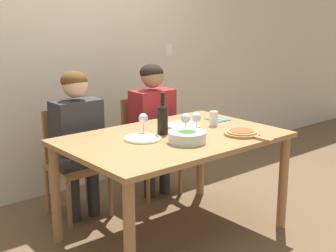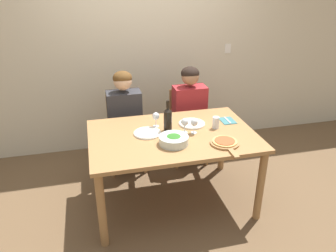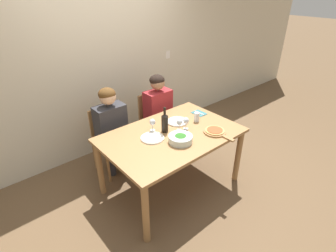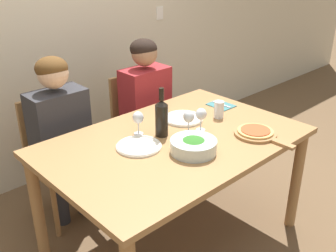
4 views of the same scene
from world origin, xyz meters
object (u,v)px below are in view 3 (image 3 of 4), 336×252
object	(u,v)px
wine_bottle	(165,122)
fork_on_napkin	(199,113)
chair_left	(109,138)
chair_right	(154,120)
water_tumbler	(197,117)
pizza_on_board	(215,131)
dinner_plate_right	(177,121)
person_woman	(112,125)
wine_glass_right	(179,122)
wine_glass_left	(152,123)
broccoli_bowl	(180,139)
wine_glass_centre	(186,121)
dinner_plate_left	(152,138)
person_man	(159,108)

from	to	relation	value
wine_bottle	fork_on_napkin	xyz separation A→B (m)	(0.65, 0.07, -0.12)
chair_left	chair_right	world-z (taller)	same
water_tumbler	pizza_on_board	bearing A→B (deg)	-96.87
dinner_plate_right	chair_left	bearing A→B (deg)	132.23
fork_on_napkin	person_woman	bearing A→B (deg)	150.08
chair_left	water_tumbler	size ratio (longest dim) A/B	7.50
person_woman	wine_glass_right	size ratio (longest dim) A/B	7.96
dinner_plate_right	wine_glass_left	xyz separation A→B (m)	(-0.36, 0.03, 0.10)
chair_left	pizza_on_board	size ratio (longest dim) A/B	2.19
person_woman	wine_glass_left	bearing A→B (deg)	-64.84
broccoli_bowl	wine_glass_centre	xyz separation A→B (m)	(0.24, 0.17, 0.07)
wine_glass_left	wine_glass_centre	size ratio (longest dim) A/B	1.00
person_woman	pizza_on_board	size ratio (longest dim) A/B	3.00
pizza_on_board	wine_glass_right	world-z (taller)	wine_glass_right
chair_left	person_woman	bearing A→B (deg)	-90.00
dinner_plate_left	dinner_plate_right	world-z (taller)	same
wine_glass_left	pizza_on_board	bearing A→B (deg)	-44.49
person_woman	wine_glass_right	xyz separation A→B (m)	(0.49, -0.73, 0.16)
pizza_on_board	wine_glass_centre	bearing A→B (deg)	125.02
fork_on_napkin	wine_glass_centre	bearing A→B (deg)	-156.43
chair_left	wine_glass_left	distance (m)	0.80
chair_right	wine_glass_left	xyz separation A→B (m)	(-0.52, -0.64, 0.41)
person_man	dinner_plate_right	xyz separation A→B (m)	(-0.15, -0.56, 0.06)
water_tumbler	wine_glass_right	bearing A→B (deg)	-175.64
pizza_on_board	wine_glass_centre	size ratio (longest dim) A/B	2.65
chair_right	broccoli_bowl	distance (m)	1.17
pizza_on_board	wine_glass_centre	world-z (taller)	wine_glass_centre
person_woman	broccoli_bowl	xyz separation A→B (m)	(0.33, -0.92, 0.09)
chair_right	fork_on_napkin	world-z (taller)	chair_right
person_man	wine_glass_left	bearing A→B (deg)	-134.25
dinner_plate_right	wine_glass_right	world-z (taller)	wine_glass_right
person_man	wine_bottle	bearing A→B (deg)	-123.44
person_woman	wine_glass_right	distance (m)	0.89
wine_bottle	fork_on_napkin	distance (m)	0.67
chair_right	wine_glass_centre	distance (m)	0.98
person_man	water_tumbler	xyz separation A→B (m)	(0.04, -0.70, 0.11)
chair_left	wine_glass_centre	distance (m)	1.11
broccoli_bowl	pizza_on_board	bearing A→B (deg)	-15.01
person_man	broccoli_bowl	distance (m)	1.03
chair_right	dinner_plate_left	distance (m)	1.05
wine_bottle	chair_right	bearing A→B (deg)	60.57
chair_left	wine_glass_right	bearing A→B (deg)	-59.88
chair_right	water_tumbler	bearing A→B (deg)	-86.85
wine_glass_centre	fork_on_napkin	xyz separation A→B (m)	(0.42, 0.18, -0.10)
chair_right	wine_glass_centre	bearing A→B (deg)	-102.75
wine_bottle	dinner_plate_right	xyz separation A→B (m)	(0.27, 0.08, -0.11)
dinner_plate_right	pizza_on_board	world-z (taller)	pizza_on_board
dinner_plate_left	fork_on_napkin	size ratio (longest dim) A/B	1.48
water_tumbler	wine_bottle	bearing A→B (deg)	172.57
dinner_plate_right	wine_bottle	bearing A→B (deg)	-163.95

